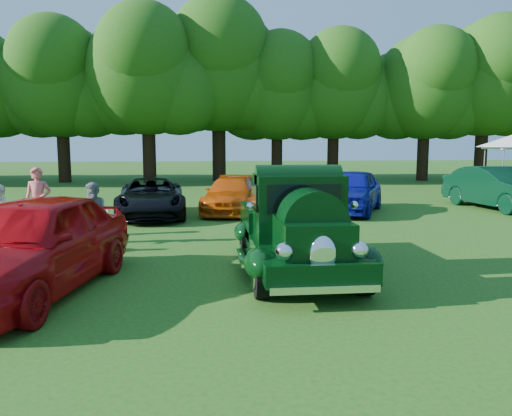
{
  "coord_description": "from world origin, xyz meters",
  "views": [
    {
      "loc": [
        -0.26,
        -8.64,
        2.44
      ],
      "look_at": [
        0.84,
        1.6,
        1.1
      ],
      "focal_mm": 35.0,
      "sensor_mm": 36.0,
      "label": 1
    }
  ],
  "objects": [
    {
      "name": "ground",
      "position": [
        0.0,
        0.0,
        0.0
      ],
      "size": [
        120.0,
        120.0,
        0.0
      ],
      "primitive_type": "plane",
      "color": "#205313",
      "rests_on": "ground"
    },
    {
      "name": "hero_pickup",
      "position": [
        1.48,
        0.57,
        0.81
      ],
      "size": [
        2.23,
        4.78,
        1.87
      ],
      "color": "black",
      "rests_on": "ground"
    },
    {
      "name": "red_convertible",
      "position": [
        -3.05,
        -0.34,
        0.81
      ],
      "size": [
        2.81,
        5.06,
        1.63
      ],
      "primitive_type": "imported",
      "rotation": [
        0.0,
        0.0,
        -0.2
      ],
      "color": "#A5070C",
      "rests_on": "ground"
    },
    {
      "name": "back_car_black",
      "position": [
        -1.97,
        8.13,
        0.65
      ],
      "size": [
        2.51,
        4.81,
        1.29
      ],
      "primitive_type": "imported",
      "rotation": [
        0.0,
        0.0,
        0.08
      ],
      "color": "black",
      "rests_on": "ground"
    },
    {
      "name": "back_car_orange",
      "position": [
        0.76,
        8.92,
        0.62
      ],
      "size": [
        2.54,
        4.53,
        1.24
      ],
      "primitive_type": "imported",
      "rotation": [
        0.0,
        0.0,
        -0.2
      ],
      "color": "#C84807",
      "rests_on": "ground"
    },
    {
      "name": "back_car_blue",
      "position": [
        4.96,
        8.47,
        0.77
      ],
      "size": [
        3.65,
        4.85,
        1.54
      ],
      "primitive_type": "imported",
      "rotation": [
        0.0,
        0.0,
        -0.47
      ],
      "color": "navy",
      "rests_on": "ground"
    },
    {
      "name": "back_car_green",
      "position": [
        10.66,
        8.69,
        0.79
      ],
      "size": [
        2.24,
        4.95,
        1.58
      ],
      "primitive_type": "imported",
      "rotation": [
        0.0,
        0.0,
        0.12
      ],
      "color": "black",
      "rests_on": "ground"
    },
    {
      "name": "spectator_pink",
      "position": [
        -4.53,
        4.79,
        0.92
      ],
      "size": [
        0.69,
        0.47,
        1.83
      ],
      "primitive_type": "imported",
      "rotation": [
        0.0,
        0.0,
        0.05
      ],
      "color": "#DD5B5C",
      "rests_on": "ground"
    },
    {
      "name": "spectator_grey",
      "position": [
        -2.86,
        3.65,
        0.75
      ],
      "size": [
        0.83,
        0.7,
        1.51
      ],
      "primitive_type": "imported",
      "rotation": [
        0.0,
        0.0,
        -0.19
      ],
      "color": "slate",
      "rests_on": "ground"
    },
    {
      "name": "spectator_white",
      "position": [
        -4.67,
        2.65,
        0.78
      ],
      "size": [
        0.67,
        0.99,
        1.56
      ],
      "primitive_type": "imported",
      "rotation": [
        0.0,
        0.0,
        1.23
      ],
      "color": "silver",
      "rests_on": "ground"
    },
    {
      "name": "tree_line",
      "position": [
        -2.14,
        23.93,
        6.96
      ],
      "size": [
        63.71,
        10.6,
        12.35
      ],
      "color": "black",
      "rests_on": "ground"
    }
  ]
}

